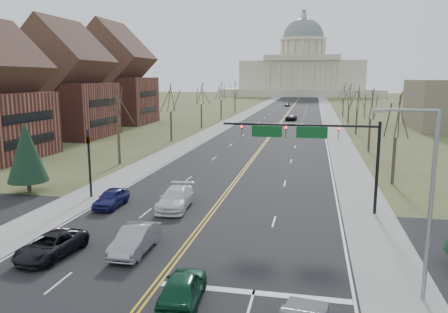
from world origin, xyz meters
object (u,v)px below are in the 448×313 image
at_px(car_far_nb, 291,117).
at_px(car_far_sb, 287,104).
at_px(signal_mast, 311,139).
at_px(car_nb_inner_lead, 183,288).
at_px(signal_left, 89,156).
at_px(car_sb_inner_lead, 135,239).
at_px(street_light, 426,193).
at_px(car_sb_outer_second, 111,198).
at_px(car_sb_outer_lead, 51,245).
at_px(car_sb_inner_second, 175,198).

height_order(car_far_nb, car_far_sb, car_far_sb).
height_order(signal_mast, car_nb_inner_lead, signal_mast).
distance_m(signal_left, car_sb_inner_lead, 14.26).
xyz_separation_m(street_light, car_far_nb, (-10.50, 88.51, -4.51)).
relative_size(car_sb_inner_lead, car_far_sb, 1.13).
bearing_deg(car_nb_inner_lead, car_far_sb, -93.30).
bearing_deg(car_sb_outer_second, street_light, -28.15).
relative_size(signal_mast, car_sb_outer_lead, 2.49).
height_order(signal_mast, car_sb_outer_second, signal_mast).
bearing_deg(car_far_sb, car_sb_inner_lead, -87.43).
xyz_separation_m(car_sb_inner_lead, car_sb_inner_second, (-0.39, 9.10, 0.03)).
bearing_deg(car_sb_outer_lead, car_nb_inner_lead, -14.99).
xyz_separation_m(car_sb_outer_second, car_far_sb, (6.40, 131.54, -0.01)).
distance_m(street_light, car_far_sb, 143.51).
distance_m(car_sb_outer_lead, car_far_sb, 141.77).
bearing_deg(street_light, car_far_nb, 96.77).
bearing_deg(signal_left, car_far_sb, 85.80).
distance_m(car_sb_inner_second, car_far_sb, 130.94).
bearing_deg(car_sb_outer_second, car_nb_inner_lead, -53.67).
height_order(signal_mast, car_sb_outer_lead, signal_mast).
bearing_deg(car_sb_inner_second, car_sb_inner_lead, -92.04).
height_order(car_nb_inner_lead, car_sb_inner_lead, car_sb_inner_lead).
height_order(signal_mast, car_far_sb, signal_mast).
relative_size(signal_mast, signal_left, 2.02).
xyz_separation_m(signal_left, car_sb_outer_lead, (4.18, -12.49, -3.03)).
relative_size(signal_mast, car_far_sb, 2.84).
relative_size(signal_mast, car_sb_inner_second, 2.14).
xyz_separation_m(car_sb_inner_second, car_far_sb, (1.11, 130.94, -0.09)).
height_order(car_nb_inner_lead, car_far_nb, car_nb_inner_lead).
distance_m(signal_left, car_sb_outer_second, 4.90).
distance_m(car_nb_inner_lead, car_far_sb, 145.37).
height_order(car_nb_inner_lead, car_sb_outer_lead, car_nb_inner_lead).
relative_size(signal_left, car_far_nb, 1.18).
relative_size(car_sb_inner_lead, car_sb_inner_second, 0.85).
distance_m(car_sb_inner_second, car_far_nb, 76.96).
bearing_deg(car_sb_inner_lead, car_sb_outer_second, 123.51).
xyz_separation_m(car_nb_inner_lead, car_sb_inner_lead, (-4.59, 5.28, 0.03)).
xyz_separation_m(street_light, car_far_sb, (-14.74, 142.68, -4.49)).
xyz_separation_m(signal_left, car_sb_outer_second, (3.10, -2.36, -2.97)).
distance_m(signal_left, car_far_nb, 76.32).
bearing_deg(car_sb_outer_second, car_far_nb, 81.81).
height_order(street_light, car_nb_inner_lead, street_light).
distance_m(street_light, car_sb_inner_second, 20.21).
bearing_deg(signal_left, signal_mast, -0.00).
relative_size(car_sb_inner_lead, car_sb_outer_second, 1.12).
xyz_separation_m(signal_mast, car_sb_inner_lead, (-10.17, -10.85, -4.96)).
bearing_deg(car_nb_inner_lead, signal_left, -55.20).
height_order(car_sb_inner_second, car_far_nb, car_sb_inner_second).
bearing_deg(street_light, car_sb_outer_second, 152.22).
height_order(car_sb_inner_lead, car_sb_inner_second, car_sb_inner_second).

